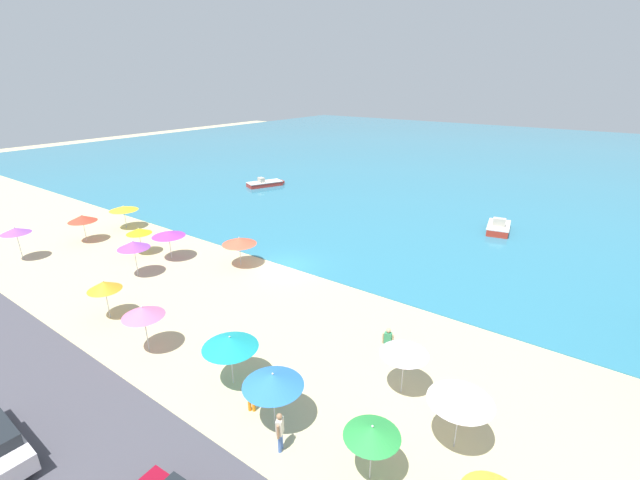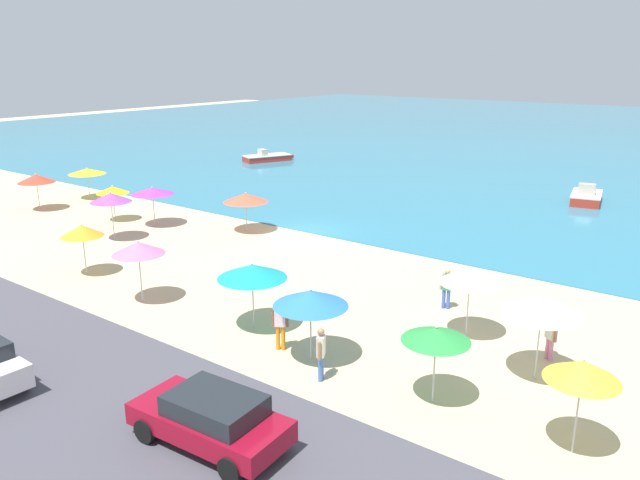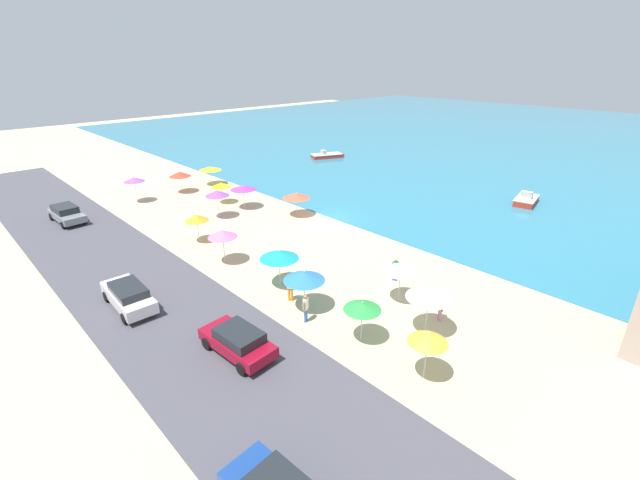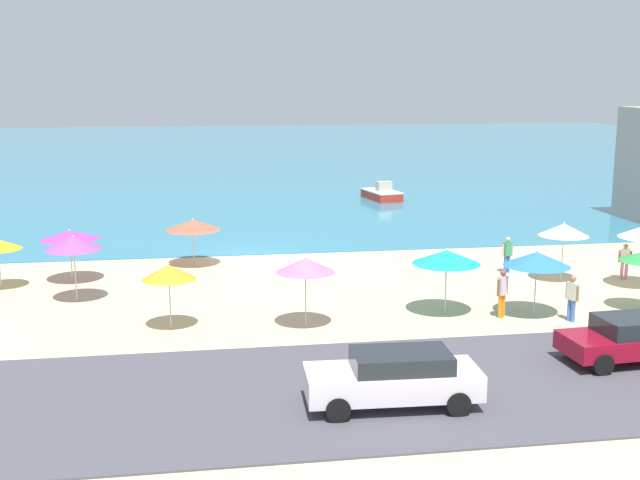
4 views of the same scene
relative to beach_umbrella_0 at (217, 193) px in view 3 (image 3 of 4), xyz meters
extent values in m
plane|color=#C8BA8C|center=(7.40, 7.26, -2.32)|extent=(160.00, 160.00, 0.00)
cube|color=teal|center=(7.40, 62.26, -2.29)|extent=(150.00, 110.00, 0.05)
cube|color=#48464F|center=(7.40, -10.74, -2.29)|extent=(80.00, 8.00, 0.06)
cylinder|color=#B2B2B7|center=(0.00, 0.00, -1.26)|extent=(0.05, 0.05, 2.12)
cone|color=purple|center=(0.00, 0.00, 0.00)|extent=(2.16, 2.16, 0.50)
sphere|color=silver|center=(0.00, 0.00, 0.28)|extent=(0.08, 0.08, 0.08)
cylinder|color=#B2B2B7|center=(-3.37, 2.47, -1.45)|extent=(0.05, 0.05, 1.74)
cone|color=yellow|center=(-3.37, 2.47, -0.43)|extent=(1.90, 1.90, 0.40)
sphere|color=silver|center=(-3.37, 2.47, -0.20)|extent=(0.08, 0.08, 0.08)
cylinder|color=#B2B2B7|center=(4.55, 5.45, -1.44)|extent=(0.05, 0.05, 1.74)
cone|color=#EF583C|center=(4.55, 5.45, -0.38)|extent=(2.50, 2.50, 0.48)
sphere|color=silver|center=(4.55, 5.45, -0.11)|extent=(0.08, 0.08, 0.08)
cylinder|color=#B2B2B7|center=(-9.59, 1.28, -1.40)|extent=(0.05, 0.05, 1.83)
cone|color=#EB3E2A|center=(-9.59, 1.28, -0.27)|extent=(2.27, 2.27, 0.52)
sphere|color=silver|center=(-9.59, 1.28, 0.02)|extent=(0.08, 0.08, 0.08)
cylinder|color=#B2B2B7|center=(-9.64, -3.55, -1.22)|extent=(0.05, 0.05, 2.19)
cone|color=purple|center=(-9.64, -3.55, 0.03)|extent=(2.04, 2.04, 0.43)
sphere|color=silver|center=(-9.64, -3.55, 0.28)|extent=(0.08, 0.08, 0.08)
cylinder|color=#B2B2B7|center=(-0.61, 3.20, -1.37)|extent=(0.05, 0.05, 1.90)
cone|color=purple|center=(-0.61, 3.20, -0.27)|extent=(2.45, 2.45, 0.38)
sphere|color=silver|center=(-0.61, 3.20, -0.05)|extent=(0.08, 0.08, 0.08)
cylinder|color=#B2B2B7|center=(20.14, 0.01, -1.29)|extent=(0.05, 0.05, 2.05)
cone|color=white|center=(20.14, 0.01, -0.05)|extent=(2.10, 2.10, 0.53)
sphere|color=silver|center=(20.14, 0.01, 0.24)|extent=(0.08, 0.08, 0.08)
cylinder|color=#B2B2B7|center=(13.70, -3.92, -1.33)|extent=(0.05, 0.05, 1.97)
cone|color=teal|center=(13.70, -3.92, -0.15)|extent=(2.49, 2.49, 0.51)
sphere|color=silver|center=(13.70, -3.92, 0.14)|extent=(0.08, 0.08, 0.08)
cylinder|color=#B2B2B7|center=(8.39, -4.70, -1.30)|extent=(0.05, 0.05, 2.04)
cone|color=pink|center=(8.39, -4.70, -0.07)|extent=(2.07, 2.07, 0.51)
sphere|color=silver|center=(8.39, -4.70, 0.21)|extent=(0.08, 0.08, 0.08)
cylinder|color=#B2B2B7|center=(21.19, -4.60, -1.34)|extent=(0.05, 0.05, 1.95)
cone|color=green|center=(21.19, -4.60, -0.23)|extent=(1.94, 1.94, 0.38)
sphere|color=silver|center=(21.19, -4.60, 0.00)|extent=(0.08, 0.08, 0.08)
cylinder|color=#B2B2B7|center=(-10.04, 5.19, -1.44)|extent=(0.05, 0.05, 1.75)
cone|color=yellow|center=(-10.04, 5.19, -0.42)|extent=(2.49, 2.49, 0.38)
sphere|color=silver|center=(-10.04, 5.19, -0.20)|extent=(0.08, 0.08, 0.08)
cylinder|color=#B2B2B7|center=(3.72, -4.15, -1.40)|extent=(0.05, 0.05, 1.84)
cone|color=orange|center=(3.72, -4.15, -0.28)|extent=(1.86, 1.86, 0.51)
sphere|color=silver|center=(3.72, -4.15, 0.01)|extent=(0.08, 0.08, 0.08)
cylinder|color=#B2B2B7|center=(23.08, -1.56, -1.22)|extent=(0.05, 0.05, 2.19)
cone|color=silver|center=(23.08, -1.56, 0.10)|extent=(2.39, 2.39, 0.55)
sphere|color=silver|center=(23.08, -1.56, 0.40)|extent=(0.08, 0.08, 0.08)
cylinder|color=#B2B2B7|center=(25.05, -4.66, -1.29)|extent=(0.05, 0.05, 2.05)
cone|color=yellow|center=(25.05, -4.66, -0.06)|extent=(1.81, 1.81, 0.51)
sphere|color=silver|center=(25.05, -4.66, 0.22)|extent=(0.08, 0.08, 0.08)
cylinder|color=#B2B2B7|center=(16.87, -4.66, -1.35)|extent=(0.05, 0.05, 1.94)
cone|color=#2B72BC|center=(16.87, -4.66, -0.17)|extent=(2.41, 2.41, 0.52)
sphere|color=silver|center=(16.87, -4.66, 0.12)|extent=(0.08, 0.08, 0.08)
cylinder|color=pink|center=(22.94, 0.01, -1.94)|extent=(0.14, 0.14, 0.75)
cylinder|color=pink|center=(23.09, -0.10, -1.94)|extent=(0.14, 0.14, 0.75)
cube|color=beige|center=(23.02, -0.04, -1.26)|extent=(0.42, 0.39, 0.60)
sphere|color=#9D694D|center=(23.02, -0.04, -0.84)|extent=(0.22, 0.22, 0.22)
cylinder|color=#9D694D|center=(22.82, 0.10, -1.31)|extent=(0.09, 0.09, 0.54)
cylinder|color=#9D694D|center=(23.21, -0.19, -1.31)|extent=(0.09, 0.09, 0.54)
cylinder|color=#4569B9|center=(17.94, -5.58, -1.91)|extent=(0.14, 0.14, 0.81)
cylinder|color=#4569B9|center=(17.86, -5.41, -1.91)|extent=(0.14, 0.14, 0.81)
cube|color=silver|center=(17.90, -5.50, -1.18)|extent=(0.35, 0.42, 0.64)
sphere|color=#A37653|center=(17.90, -5.50, -0.73)|extent=(0.22, 0.22, 0.22)
cylinder|color=#A37653|center=(18.00, -5.71, -1.23)|extent=(0.09, 0.09, 0.58)
cylinder|color=#A37653|center=(17.80, -5.28, -1.23)|extent=(0.09, 0.09, 0.58)
cylinder|color=orange|center=(15.53, -4.71, -1.88)|extent=(0.14, 0.14, 0.87)
cylinder|color=orange|center=(15.69, -4.62, -1.88)|extent=(0.14, 0.14, 0.87)
cube|color=silver|center=(15.61, -4.67, -1.11)|extent=(0.42, 0.37, 0.69)
sphere|color=brown|center=(15.61, -4.67, -0.63)|extent=(0.22, 0.22, 0.22)
cylinder|color=brown|center=(15.40, -4.78, -1.16)|extent=(0.09, 0.09, 0.62)
cylinder|color=brown|center=(15.82, -4.55, -1.16)|extent=(0.09, 0.09, 0.62)
cylinder|color=#3E59B9|center=(18.36, 1.87, -1.93)|extent=(0.14, 0.14, 0.78)
cylinder|color=#3E59B9|center=(18.54, 1.92, -1.93)|extent=(0.14, 0.14, 0.78)
cube|color=#368A5A|center=(18.45, 1.90, -1.23)|extent=(0.41, 0.31, 0.62)
sphere|color=tan|center=(18.45, 1.90, -0.79)|extent=(0.22, 0.22, 0.22)
cylinder|color=tan|center=(18.22, 1.83, -1.28)|extent=(0.09, 0.09, 0.56)
cylinder|color=tan|center=(18.68, 1.96, -1.28)|extent=(0.09, 0.09, 0.56)
cylinder|color=black|center=(23.95, -12.69, -1.94)|extent=(0.65, 0.26, 0.64)
cube|color=silver|center=(9.67, -11.99, -1.59)|extent=(4.65, 1.92, 0.70)
cube|color=#1E2328|center=(9.90, -12.00, -1.00)|extent=(2.63, 1.63, 0.47)
cylinder|color=black|center=(8.08, -12.75, -1.94)|extent=(0.65, 0.25, 0.64)
cylinder|color=black|center=(8.15, -11.11, -1.94)|extent=(0.65, 0.25, 0.64)
cylinder|color=black|center=(11.20, -12.88, -1.94)|extent=(0.65, 0.25, 0.64)
cylinder|color=black|center=(11.26, -11.24, -1.94)|extent=(0.65, 0.25, 0.64)
cube|color=gray|center=(-8.20, -10.36, -1.65)|extent=(4.53, 2.07, 0.58)
cube|color=#1E2328|center=(-8.42, -10.38, -1.09)|extent=(2.57, 1.75, 0.54)
cylinder|color=black|center=(-6.73, -9.42, -1.94)|extent=(0.65, 0.25, 0.64)
cylinder|color=black|center=(-6.64, -11.16, -1.94)|extent=(0.65, 0.25, 0.64)
cylinder|color=black|center=(-9.75, -9.57, -1.94)|extent=(0.65, 0.25, 0.64)
cylinder|color=black|center=(-9.66, -11.31, -1.94)|extent=(0.65, 0.25, 0.64)
cube|color=maroon|center=(17.65, -9.82, -1.65)|extent=(4.24, 2.06, 0.57)
cube|color=#1E2328|center=(17.86, -9.81, -1.11)|extent=(2.41, 1.73, 0.52)
cylinder|color=black|center=(16.30, -10.76, -1.94)|extent=(0.65, 0.26, 0.64)
cylinder|color=black|center=(16.20, -9.06, -1.94)|extent=(0.65, 0.26, 0.64)
cylinder|color=black|center=(19.11, -10.58, -1.94)|extent=(0.65, 0.26, 0.64)
cylinder|color=black|center=(19.00, -8.88, -1.94)|extent=(0.65, 0.26, 0.64)
cube|color=#B7322A|center=(-10.67, 24.42, -2.02)|extent=(3.29, 4.65, 0.49)
cube|color=#B7322A|center=(-9.73, 26.59, -1.97)|extent=(1.06, 0.79, 0.29)
cube|color=silver|center=(-10.67, 24.42, -1.74)|extent=(3.36, 4.68, 0.08)
cube|color=#B2AD9E|center=(-10.84, 24.03, -1.46)|extent=(1.18, 0.96, 0.64)
cube|color=red|center=(17.93, 24.12, -1.98)|extent=(2.40, 3.82, 0.57)
cube|color=red|center=(17.56, 26.06, -1.92)|extent=(1.05, 0.62, 0.34)
cube|color=silver|center=(17.93, 24.12, -1.66)|extent=(2.48, 3.84, 0.08)
cube|color=#B2AD9E|center=(18.00, 23.77, -1.31)|extent=(1.15, 0.79, 0.77)
camera|label=1|loc=(26.18, -14.42, 10.69)|focal=24.00mm
camera|label=2|loc=(28.02, -19.09, 7.11)|focal=35.00mm
camera|label=3|loc=(32.95, -18.88, 11.36)|focal=24.00mm
camera|label=4|loc=(4.67, -31.39, 6.25)|focal=45.00mm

